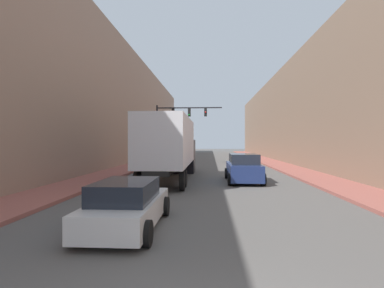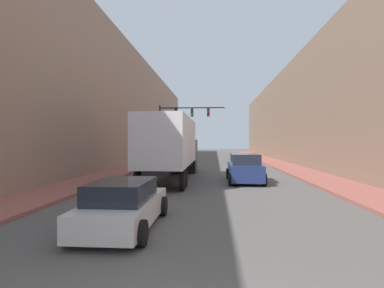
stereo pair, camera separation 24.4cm
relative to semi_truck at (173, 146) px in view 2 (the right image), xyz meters
The scene contains 8 objects.
sidewalk_right 16.59m from the semi_truck, 54.26° to the left, with size 2.75×80.00×0.15m.
sidewalk_left 14.37m from the semi_truck, 110.09° to the left, with size 2.75×80.00×0.15m.
building_right 19.64m from the semi_truck, 43.68° to the left, with size 6.00×80.00×11.26m.
building_left 16.83m from the semi_truck, 124.73° to the left, with size 6.00×80.00×13.09m.
semi_truck is the anchor object (origin of this frame).
sedan_car 11.23m from the semi_truck, 89.10° to the right, with size 1.97×4.28×1.38m.
suv_car 4.89m from the semi_truck, 11.95° to the right, with size 2.10×4.54×1.74m.
traffic_signal_gantry 13.88m from the semi_truck, 95.82° to the left, with size 7.32×0.35×6.54m.
Camera 2 is at (0.42, -2.88, 2.48)m, focal length 28.00 mm.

